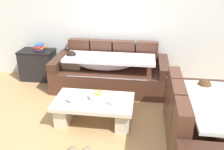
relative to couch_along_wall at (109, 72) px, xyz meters
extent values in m
plane|color=tan|center=(-0.04, -1.62, -0.33)|extent=(14.00, 14.00, 0.00)
cube|color=silver|center=(-0.04, 0.53, 1.02)|extent=(9.00, 0.10, 2.70)
cube|color=#4B2B20|center=(0.03, -0.02, -0.12)|extent=(2.20, 0.92, 0.42)
cube|color=#4B2B20|center=(-0.66, 0.36, 0.32)|extent=(0.43, 0.16, 0.46)
cube|color=#4B2B20|center=(-0.20, 0.36, 0.32)|extent=(0.43, 0.16, 0.46)
cube|color=#4B2B20|center=(0.26, 0.36, 0.32)|extent=(0.43, 0.16, 0.46)
cube|color=#4B2B20|center=(0.72, 0.36, 0.32)|extent=(0.43, 0.16, 0.46)
cube|color=#3C2319|center=(-0.98, -0.02, 0.19)|extent=(0.18, 0.92, 0.20)
cube|color=#3C2319|center=(1.04, -0.02, 0.19)|extent=(0.18, 0.92, 0.20)
cube|color=gray|center=(-0.71, -0.03, 0.14)|extent=(0.36, 0.28, 0.11)
sphere|color=#936B4C|center=(-0.71, -0.07, 0.30)|extent=(0.21, 0.21, 0.21)
sphere|color=black|center=(-0.71, -0.07, 0.33)|extent=(0.20, 0.20, 0.20)
ellipsoid|color=silver|center=(-0.09, -0.07, 0.23)|extent=(1.10, 0.44, 0.28)
cube|color=silver|center=(0.03, -0.09, 0.33)|extent=(1.70, 0.60, 0.05)
cube|color=silver|center=(0.03, -0.46, -0.10)|extent=(1.44, 0.04, 0.38)
cube|color=#4B2B20|center=(1.50, -1.59, -0.12)|extent=(0.92, 1.74, 0.42)
cube|color=#4B2B20|center=(1.12, -2.05, 0.32)|extent=(0.16, 0.43, 0.46)
cube|color=#4B2B20|center=(1.12, -1.59, 0.32)|extent=(0.16, 0.43, 0.46)
cube|color=#4B2B20|center=(1.12, -1.13, 0.32)|extent=(0.16, 0.43, 0.46)
cube|color=#3C2319|center=(1.50, -0.80, 0.19)|extent=(0.92, 0.18, 0.20)
cube|color=#4C4C56|center=(1.51, -1.07, 0.14)|extent=(0.28, 0.36, 0.11)
sphere|color=#936B4C|center=(1.55, -1.07, 0.30)|extent=(0.21, 0.21, 0.21)
sphere|color=#4C331E|center=(1.55, -1.07, 0.33)|extent=(0.20, 0.20, 0.20)
ellipsoid|color=white|center=(1.55, -1.69, 0.23)|extent=(0.44, 0.82, 0.28)
cube|color=white|center=(1.57, -1.59, 0.33)|extent=(0.60, 1.27, 0.05)
cube|color=beige|center=(-0.05, -1.20, 0.02)|extent=(1.20, 0.68, 0.06)
cube|color=beige|center=(-0.51, -1.20, -0.17)|extent=(0.20, 0.54, 0.32)
cube|color=beige|center=(0.41, -1.20, -0.17)|extent=(0.20, 0.54, 0.32)
cylinder|color=silver|center=(0.00, -1.13, 0.08)|extent=(0.28, 0.28, 0.07)
sphere|color=orange|center=(0.02, -1.05, 0.11)|extent=(0.08, 0.08, 0.08)
sphere|color=gold|center=(0.03, -1.18, 0.11)|extent=(0.08, 0.08, 0.08)
sphere|color=gold|center=(-0.03, -1.13, 0.11)|extent=(0.08, 0.08, 0.08)
cylinder|color=silver|center=(-0.35, -1.36, 0.05)|extent=(0.06, 0.06, 0.01)
cylinder|color=silver|center=(-0.35, -1.36, 0.09)|extent=(0.01, 0.01, 0.07)
cylinder|color=silver|center=(-0.35, -1.36, 0.17)|extent=(0.07, 0.07, 0.08)
cylinder|color=silver|center=(0.26, -1.33, 0.05)|extent=(0.06, 0.06, 0.01)
cylinder|color=silver|center=(0.26, -1.33, 0.09)|extent=(0.01, 0.01, 0.07)
cylinder|color=silver|center=(0.26, -1.33, 0.17)|extent=(0.07, 0.07, 0.08)
cube|color=white|center=(0.32, -1.23, 0.05)|extent=(0.30, 0.23, 0.01)
cube|color=black|center=(-1.56, 0.23, -0.02)|extent=(0.70, 0.42, 0.62)
cube|color=black|center=(-1.56, 0.23, 0.30)|extent=(0.72, 0.44, 0.02)
cube|color=black|center=(-1.47, 0.22, 0.32)|extent=(0.16, 0.21, 0.02)
cube|color=#72337F|center=(-1.47, 0.22, 0.35)|extent=(0.14, 0.17, 0.03)
cube|color=#B76623|center=(-1.47, 0.24, 0.38)|extent=(0.19, 0.23, 0.03)
cube|color=red|center=(-1.48, 0.22, 0.40)|extent=(0.14, 0.21, 0.03)
cube|color=#2D569E|center=(-1.47, 0.22, 0.44)|extent=(0.16, 0.19, 0.03)
camera|label=1|loc=(0.67, -4.36, 1.87)|focal=39.11mm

